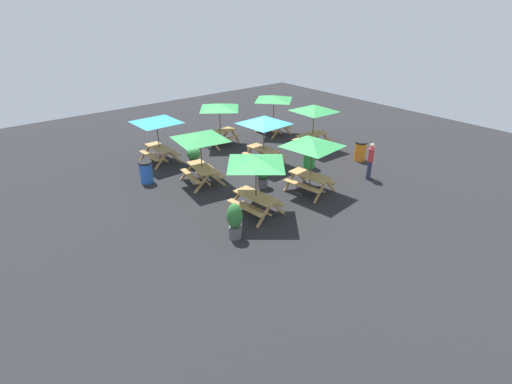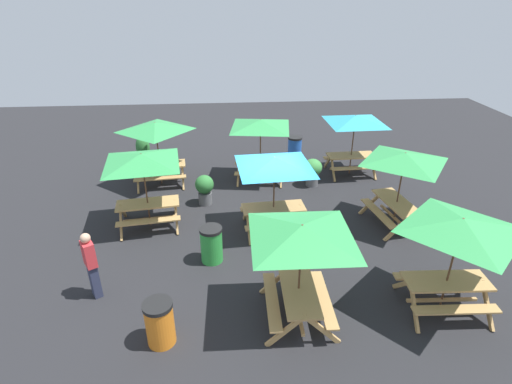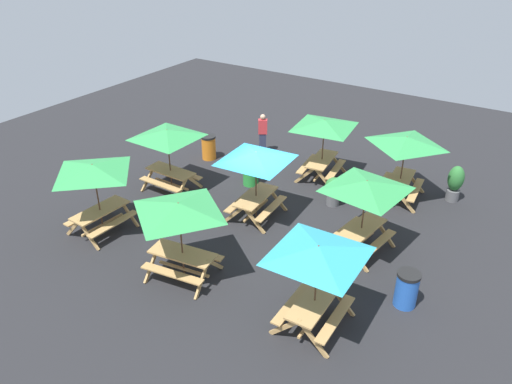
% 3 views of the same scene
% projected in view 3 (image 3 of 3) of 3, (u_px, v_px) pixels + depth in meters
% --- Properties ---
extents(ground_plane, '(30.09, 30.09, 0.00)m').
position_uv_depth(ground_plane, '(265.00, 215.00, 16.41)').
color(ground_plane, '#232326').
rests_on(ground_plane, ground).
extents(picnic_table_0, '(2.82, 2.82, 2.34)m').
position_uv_depth(picnic_table_0, '(256.00, 161.00, 15.39)').
color(picnic_table_0, tan).
rests_on(picnic_table_0, ground).
extents(picnic_table_1, '(2.19, 2.19, 2.34)m').
position_uv_depth(picnic_table_1, '(406.00, 145.00, 16.45)').
color(picnic_table_1, tan).
rests_on(picnic_table_1, ground).
extents(picnic_table_2, '(2.09, 2.09, 2.34)m').
position_uv_depth(picnic_table_2, '(94.00, 174.00, 14.63)').
color(picnic_table_2, tan).
rests_on(picnic_table_2, ground).
extents(picnic_table_3, '(2.80, 2.80, 2.34)m').
position_uv_depth(picnic_table_3, '(366.00, 191.00, 13.74)').
color(picnic_table_3, tan).
rests_on(picnic_table_3, ground).
extents(picnic_table_4, '(2.83, 2.83, 2.34)m').
position_uv_depth(picnic_table_4, '(318.00, 257.00, 11.04)').
color(picnic_table_4, tan).
rests_on(picnic_table_4, ground).
extents(picnic_table_5, '(2.80, 2.80, 2.34)m').
position_uv_depth(picnic_table_5, '(324.00, 128.00, 17.82)').
color(picnic_table_5, tan).
rests_on(picnic_table_5, ground).
extents(picnic_table_6, '(2.27, 2.27, 2.34)m').
position_uv_depth(picnic_table_6, '(179.00, 213.00, 12.68)').
color(picnic_table_6, tan).
rests_on(picnic_table_6, ground).
extents(picnic_table_7, '(2.83, 2.83, 2.34)m').
position_uv_depth(picnic_table_7, '(167.00, 138.00, 16.99)').
color(picnic_table_7, tan).
rests_on(picnic_table_7, ground).
extents(trash_bin_orange, '(0.59, 0.59, 0.98)m').
position_uv_depth(trash_bin_orange, '(209.00, 147.00, 20.02)').
color(trash_bin_orange, orange).
rests_on(trash_bin_orange, ground).
extents(trash_bin_blue, '(0.59, 0.59, 0.98)m').
position_uv_depth(trash_bin_blue, '(407.00, 289.00, 12.39)').
color(trash_bin_blue, blue).
rests_on(trash_bin_blue, ground).
extents(trash_bin_green, '(0.59, 0.59, 0.98)m').
position_uv_depth(trash_bin_green, '(251.00, 172.00, 18.06)').
color(trash_bin_green, green).
rests_on(trash_bin_green, ground).
extents(potted_plant_0, '(0.66, 0.66, 1.01)m').
position_uv_depth(potted_plant_0, '(311.00, 257.00, 13.40)').
color(potted_plant_0, '#59595B').
rests_on(potted_plant_0, ground).
extents(potted_plant_1, '(0.60, 0.60, 1.01)m').
position_uv_depth(potted_plant_1, '(334.00, 190.00, 16.73)').
color(potted_plant_1, '#59595B').
rests_on(potted_plant_1, ground).
extents(potted_plant_2, '(0.54, 0.54, 1.29)m').
position_uv_depth(potted_plant_2, '(455.00, 182.00, 16.94)').
color(potted_plant_2, '#59595B').
rests_on(potted_plant_2, ground).
extents(person_standing, '(0.38, 0.42, 1.67)m').
position_uv_depth(person_standing, '(263.00, 133.00, 20.34)').
color(person_standing, '#2D334C').
rests_on(person_standing, ground).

